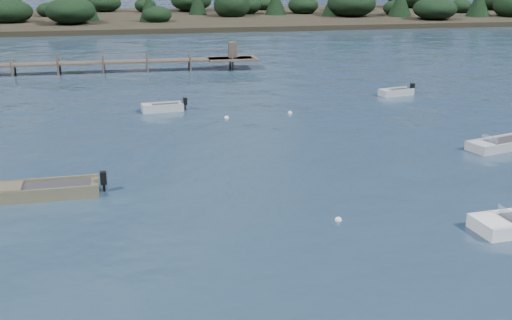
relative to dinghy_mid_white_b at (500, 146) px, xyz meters
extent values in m
plane|color=#182938|center=(-15.52, 43.33, -0.15)|extent=(400.00, 400.00, 0.00)
cube|color=#A1A5A8|center=(0.01, 0.00, -0.05)|extent=(4.50, 2.75, 0.66)
cube|color=#A1A5A8|center=(-1.52, -0.46, 0.33)|extent=(1.38, 1.67, 0.13)
cube|color=#28282A|center=(0.34, 0.10, 0.26)|extent=(3.12, 2.05, 0.11)
cube|color=#A1A5A8|center=(0.23, -0.71, 0.33)|extent=(4.07, 1.33, 0.13)
cube|color=#A1A5A8|center=(-0.20, 0.71, 0.33)|extent=(4.07, 1.33, 0.13)
cube|color=silver|center=(-0.88, -0.26, 0.56)|extent=(0.47, 1.14, 0.39)
cube|color=#A1A5A8|center=(-19.51, 13.53, -0.05)|extent=(3.11, 1.50, 0.70)
cube|color=#A1A5A8|center=(-20.65, 13.41, 0.36)|extent=(0.83, 1.15, 0.14)
cube|color=#28282A|center=(-19.27, 13.55, 0.28)|extent=(2.13, 1.17, 0.12)
cube|color=#A1A5A8|center=(-19.46, 12.99, 0.36)|extent=(3.00, 0.43, 0.14)
cube|color=#A1A5A8|center=(-19.57, 14.07, 0.36)|extent=(3.00, 0.43, 0.14)
cube|color=black|center=(-17.80, 13.71, 0.48)|extent=(0.31, 0.37, 0.55)
cylinder|color=black|center=(-17.80, 13.71, 0.00)|extent=(0.11, 0.11, 0.55)
cube|color=#6B6447|center=(-25.70, -3.32, -0.04)|extent=(4.74, 1.99, 0.78)
cube|color=#6B6447|center=(-27.47, -3.41, 0.42)|extent=(1.19, 1.65, 0.16)
cube|color=#28282A|center=(-25.32, -3.31, 0.33)|extent=(3.23, 1.57, 0.13)
cube|color=#6B6447|center=(-25.66, -4.15, 0.42)|extent=(4.66, 0.35, 0.16)
cube|color=#6B6447|center=(-25.73, -2.50, 0.42)|extent=(4.66, 0.35, 0.16)
cube|color=black|center=(-23.12, -3.21, 0.55)|extent=(0.33, 0.39, 0.61)
cylinder|color=black|center=(-23.12, -3.21, 0.02)|extent=(0.12, 0.12, 0.61)
cube|color=#A1A5A8|center=(-0.16, 15.73, -0.05)|extent=(3.04, 1.78, 0.67)
cube|color=#A1A5A8|center=(-1.22, 15.48, 0.34)|extent=(0.91, 1.16, 0.13)
cube|color=#28282A|center=(0.06, 15.78, 0.26)|extent=(2.10, 1.34, 0.11)
cube|color=#A1A5A8|center=(-0.04, 15.23, 0.34)|extent=(2.80, 0.78, 0.13)
cube|color=#A1A5A8|center=(-0.28, 16.23, 0.34)|extent=(2.80, 0.78, 0.13)
cube|color=black|center=(1.43, 16.11, 0.45)|extent=(0.33, 0.38, 0.52)
cylinder|color=black|center=(1.43, 16.11, -0.01)|extent=(0.11, 0.11, 0.52)
cube|color=silver|center=(-7.06, -11.25, 0.37)|extent=(1.32, 1.75, 0.14)
cube|color=silver|center=(-6.28, -11.18, 0.61)|extent=(0.28, 1.32, 0.42)
sphere|color=silver|center=(-15.11, 10.51, -0.15)|extent=(0.32, 0.32, 0.32)
sphere|color=silver|center=(-10.31, 11.13, -0.15)|extent=(0.32, 0.32, 0.32)
sphere|color=silver|center=(-12.92, -8.80, -0.15)|extent=(0.32, 0.32, 0.32)
cube|color=#4E4339|center=(-11.52, 31.33, 0.85)|extent=(5.00, 3.20, 0.18)
cube|color=#4E4339|center=(-11.52, 31.33, 1.75)|extent=(0.80, 0.80, 1.60)
cylinder|color=#4E4339|center=(-32.99, 30.48, 0.25)|extent=(0.20, 0.20, 2.20)
cylinder|color=#4E4339|center=(-32.99, 32.19, 0.25)|extent=(0.20, 0.20, 2.20)
cylinder|color=#4E4339|center=(-28.72, 30.48, 0.25)|extent=(0.20, 0.20, 2.20)
cylinder|color=#4E4339|center=(-28.72, 32.19, 0.25)|extent=(0.20, 0.20, 2.20)
cylinder|color=#4E4339|center=(-24.45, 30.48, 0.25)|extent=(0.20, 0.20, 2.20)
cylinder|color=#4E4339|center=(-24.45, 32.19, 0.25)|extent=(0.20, 0.20, 2.20)
cylinder|color=#4E4339|center=(-20.19, 30.48, 0.25)|extent=(0.20, 0.20, 2.20)
cylinder|color=#4E4339|center=(-20.19, 32.19, 0.25)|extent=(0.20, 0.20, 2.20)
cylinder|color=#4E4339|center=(-15.92, 30.48, 0.25)|extent=(0.20, 0.20, 2.20)
cylinder|color=#4E4339|center=(-15.92, 32.19, 0.25)|extent=(0.20, 0.20, 2.20)
cylinder|color=#4E4339|center=(-11.65, 30.48, 0.25)|extent=(0.20, 0.20, 2.20)
cylinder|color=#4E4339|center=(-11.65, 32.19, 0.25)|extent=(0.20, 0.20, 2.20)
cube|color=black|center=(9.48, 83.33, -0.15)|extent=(190.00, 40.00, 1.60)
ellipsoid|color=black|center=(9.48, 83.33, 2.65)|extent=(180.50, 36.00, 4.40)
camera|label=1|loc=(-21.21, -33.61, 10.89)|focal=45.00mm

